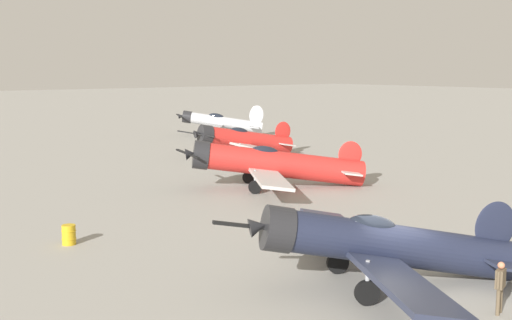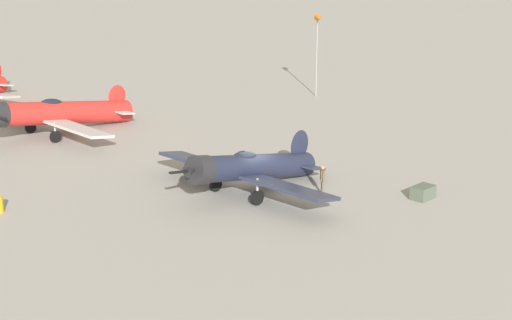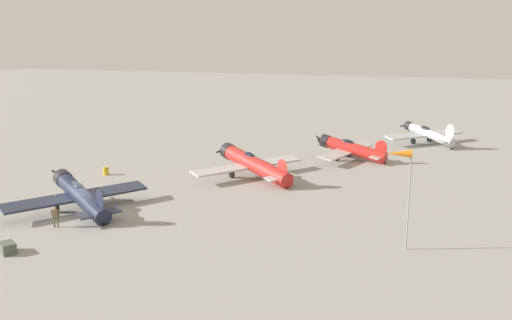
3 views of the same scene
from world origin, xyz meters
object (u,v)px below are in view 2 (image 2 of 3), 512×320
at_px(airplane_foreground, 250,168).
at_px(windsock_mast, 318,23).
at_px(airplane_mid_apron, 59,113).
at_px(equipment_crate, 423,192).
at_px(ground_crew_mechanic, 322,177).

bearing_deg(airplane_foreground, windsock_mast, -148.24).
xyz_separation_m(airplane_foreground, windsock_mast, (-25.41, -1.20, 4.78)).
relative_size(airplane_mid_apron, equipment_crate, 7.97).
distance_m(ground_crew_mechanic, windsock_mast, 25.59).
bearing_deg(equipment_crate, windsock_mast, -156.45).
relative_size(airplane_mid_apron, ground_crew_mechanic, 7.49).
xyz_separation_m(ground_crew_mechanic, windsock_mast, (-24.53, -5.05, 5.26)).
bearing_deg(equipment_crate, airplane_mid_apron, -105.83).
bearing_deg(ground_crew_mechanic, windsock_mast, 84.47).
xyz_separation_m(airplane_mid_apron, ground_crew_mechanic, (7.88, 20.02, -0.52)).
bearing_deg(windsock_mast, airplane_mid_apron, -41.95).
relative_size(airplane_mid_apron, windsock_mast, 1.76).
bearing_deg(ground_crew_mechanic, equipment_crate, -9.81).
distance_m(equipment_crate, windsock_mast, 26.67).
xyz_separation_m(airplane_foreground, airplane_mid_apron, (-8.76, -16.16, 0.04)).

